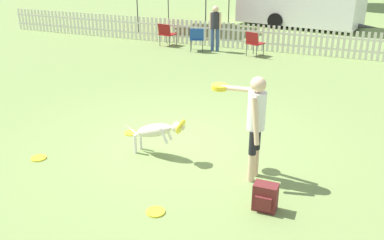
{
  "coord_description": "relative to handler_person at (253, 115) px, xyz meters",
  "views": [
    {
      "loc": [
        2.92,
        -6.68,
        3.53
      ],
      "look_at": [
        0.47,
        -0.62,
        0.82
      ],
      "focal_mm": 40.0,
      "sensor_mm": 36.0,
      "label": 1
    }
  ],
  "objects": [
    {
      "name": "spectator_standing",
      "position": [
        -3.42,
        8.07,
        -0.14
      ],
      "size": [
        0.41,
        0.27,
        1.56
      ],
      "rotation": [
        0.0,
        0.0,
        3.26
      ],
      "color": "#334C7A",
      "rests_on": "ground_plane"
    },
    {
      "name": "frisbee_near_dog",
      "position": [
        -0.98,
        -1.48,
        -1.07
      ],
      "size": [
        0.27,
        0.27,
        0.02
      ],
      "color": "yellow",
      "rests_on": "ground_plane"
    },
    {
      "name": "frisbee_near_handler",
      "position": [
        -2.65,
        0.77,
        -1.07
      ],
      "size": [
        0.27,
        0.27,
        0.02
      ],
      "color": "yellow",
      "rests_on": "ground_plane"
    },
    {
      "name": "folding_chair_green_right",
      "position": [
        -5.33,
        8.16,
        -0.59
      ],
      "size": [
        0.61,
        0.62,
        0.83
      ],
      "rotation": [
        0.0,
        0.0,
        2.95
      ],
      "color": "#333338",
      "rests_on": "ground_plane"
    },
    {
      "name": "picket_fence",
      "position": [
        -1.52,
        8.75,
        -0.62
      ],
      "size": [
        22.54,
        0.04,
        0.91
      ],
      "color": "silver",
      "rests_on": "ground_plane"
    },
    {
      "name": "folding_chair_center",
      "position": [
        -1.97,
        7.85,
        -0.58
      ],
      "size": [
        0.62,
        0.63,
        0.83
      ],
      "rotation": [
        0.0,
        0.0,
        2.79
      ],
      "color": "#333338",
      "rests_on": "ground_plane"
    },
    {
      "name": "ground_plane",
      "position": [
        -1.52,
        0.68,
        -1.08
      ],
      "size": [
        240.0,
        240.0,
        0.0
      ],
      "primitive_type": "plane",
      "color": "olive"
    },
    {
      "name": "handler_person",
      "position": [
        0.0,
        0.0,
        0.0
      ],
      "size": [
        0.98,
        0.74,
        1.71
      ],
      "rotation": [
        0.0,
        0.0,
        1.5
      ],
      "color": "beige",
      "rests_on": "ground_plane"
    },
    {
      "name": "frisbee_midfield",
      "position": [
        -3.63,
        -0.78,
        -1.07
      ],
      "size": [
        0.27,
        0.27,
        0.02
      ],
      "color": "yellow",
      "rests_on": "ground_plane"
    },
    {
      "name": "backpack_on_grass",
      "position": [
        0.43,
        -0.82,
        -0.88
      ],
      "size": [
        0.34,
        0.25,
        0.41
      ],
      "color": "maroon",
      "rests_on": "ground_plane"
    },
    {
      "name": "leaping_dog",
      "position": [
        -1.74,
        0.12,
        -0.59
      ],
      "size": [
        1.28,
        0.33,
        0.78
      ],
      "rotation": [
        0.0,
        0.0,
        -1.65
      ],
      "color": "beige",
      "rests_on": "ground_plane"
    },
    {
      "name": "folding_chair_blue_left",
      "position": [
        -4.0,
        7.81,
        -0.59
      ],
      "size": [
        0.63,
        0.64,
        0.82
      ],
      "rotation": [
        0.0,
        0.0,
        3.49
      ],
      "color": "#333338",
      "rests_on": "ground_plane"
    }
  ]
}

